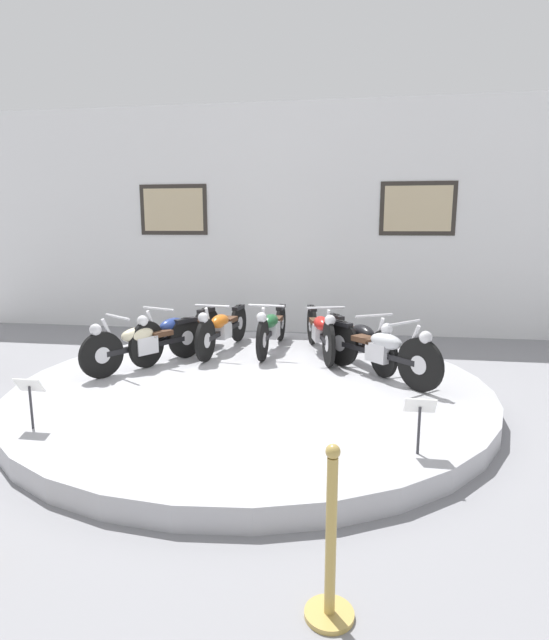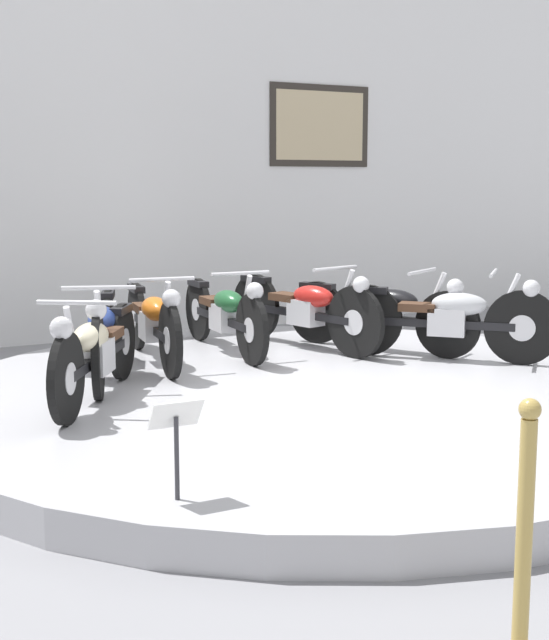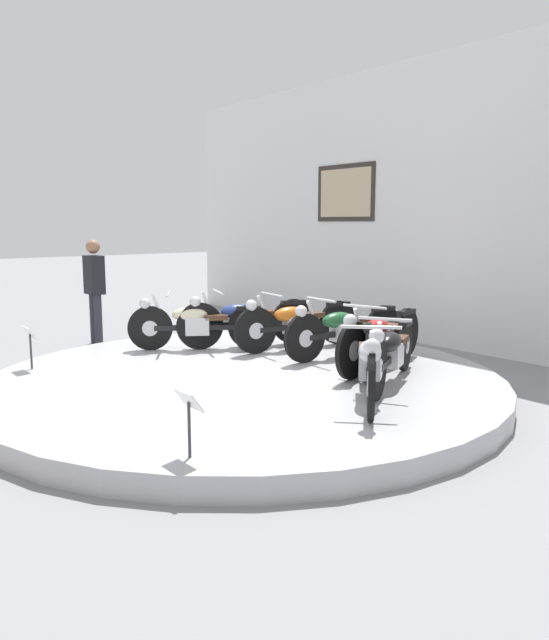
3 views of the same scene
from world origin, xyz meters
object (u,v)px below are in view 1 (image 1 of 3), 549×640
motorcycle_cream (144,341)px  motorcycle_silver (380,349)px  motorcycle_green (272,327)px  motorcycle_black (359,339)px  motorcycle_blue (177,331)px  info_placard_front_left (30,392)px  stanchion_post_right_of_entry (330,561)px  motorcycle_red (320,330)px  motorcycle_orange (222,327)px  info_placard_front_centre (420,413)px

motorcycle_cream → motorcycle_silver: bearing=0.1°
motorcycle_green → motorcycle_black: 1.46m
motorcycle_blue → info_placard_front_left: size_ratio=3.68×
stanchion_post_right_of_entry → motorcycle_red: bearing=94.3°
motorcycle_red → motorcycle_silver: motorcycle_red is taller
motorcycle_red → motorcycle_black: size_ratio=1.12×
motorcycle_orange → motorcycle_silver: motorcycle_silver is taller
motorcycle_black → info_placard_front_centre: bearing=-80.4°
motorcycle_green → motorcycle_silver: 2.00m
motorcycle_silver → motorcycle_red: bearing=127.8°
motorcycle_green → motorcycle_black: bearing=-24.4°
motorcycle_green → info_placard_front_left: size_ratio=3.83×
motorcycle_cream → motorcycle_silver: size_ratio=1.13×
motorcycle_orange → motorcycle_silver: bearing=-24.4°
motorcycle_orange → info_placard_front_left: motorcycle_orange is taller
motorcycle_orange → stanchion_post_right_of_entry: (1.88, -4.90, -0.25)m
motorcycle_blue → motorcycle_cream: bearing=-111.9°
motorcycle_green → stanchion_post_right_of_entry: stanchion_post_right_of_entry is taller
motorcycle_black → motorcycle_red: bearing=142.1°
motorcycle_cream → info_placard_front_centre: 4.00m
info_placard_front_left → info_placard_front_centre: size_ratio=1.00×
motorcycle_green → motorcycle_silver: bearing=-37.6°
motorcycle_silver → info_placard_front_centre: 2.17m
info_placard_front_left → motorcycle_black: bearing=41.5°
motorcycle_blue → motorcycle_silver: size_ratio=1.28×
motorcycle_silver → info_placard_front_left: (-3.38, -2.16, -0.02)m
motorcycle_blue → motorcycle_red: bearing=12.1°
info_placard_front_centre → stanchion_post_right_of_entry: bearing=-111.8°
motorcycle_black → motorcycle_green: bearing=155.6°
motorcycle_red → info_placard_front_left: (-2.56, -3.22, -0.02)m
motorcycle_red → stanchion_post_right_of_entry: size_ratio=1.90×
motorcycle_red → motorcycle_silver: 1.34m
motorcycle_cream → motorcycle_blue: motorcycle_blue is taller
motorcycle_black → stanchion_post_right_of_entry: 4.47m
motorcycle_black → motorcycle_silver: 0.66m
stanchion_post_right_of_entry → motorcycle_cream: bearing=125.2°
motorcycle_cream → motorcycle_blue: 0.67m
motorcycle_red → motorcycle_silver: size_ratio=1.33×
info_placard_front_centre → info_placard_front_left: bearing=180.0°
info_placard_front_left → stanchion_post_right_of_entry: size_ratio=0.50×
stanchion_post_right_of_entry → motorcycle_green: bearing=102.6°
motorcycle_green → motorcycle_red: size_ratio=1.01×
motorcycle_black → stanchion_post_right_of_entry: stanchion_post_right_of_entry is taller
motorcycle_cream → info_placard_front_left: bearing=-96.0°
stanchion_post_right_of_entry → motorcycle_black: bearing=87.4°
motorcycle_cream → motorcycle_green: size_ratio=0.85×
motorcycle_black → motorcycle_silver: (0.25, -0.61, 0.02)m
motorcycle_blue → motorcycle_orange: 0.72m
motorcycle_blue → motorcycle_black: size_ratio=1.08×
motorcycle_silver → motorcycle_cream: bearing=-179.9°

